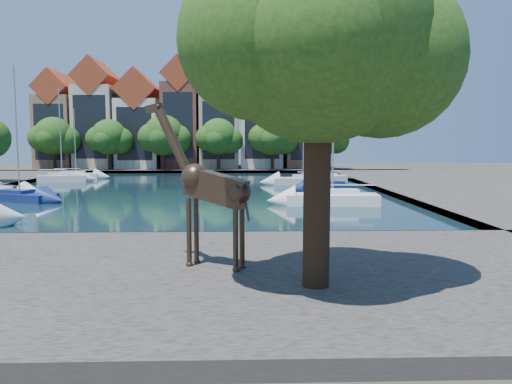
% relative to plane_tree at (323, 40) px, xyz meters
% --- Properties ---
extents(ground, '(160.00, 160.00, 0.00)m').
position_rel_plane_tree_xyz_m(ground, '(-7.62, 9.01, -7.67)').
color(ground, '#38332B').
rests_on(ground, ground).
extents(water_basin, '(38.00, 50.00, 0.08)m').
position_rel_plane_tree_xyz_m(water_basin, '(-7.62, 33.01, -7.63)').
color(water_basin, black).
rests_on(water_basin, ground).
extents(near_quay, '(50.00, 14.00, 0.50)m').
position_rel_plane_tree_xyz_m(near_quay, '(-7.62, 2.01, -7.42)').
color(near_quay, '#4F4944').
rests_on(near_quay, ground).
extents(far_quay, '(60.00, 16.00, 0.50)m').
position_rel_plane_tree_xyz_m(far_quay, '(-7.62, 65.01, -7.42)').
color(far_quay, '#4F4944').
rests_on(far_quay, ground).
extents(right_quay, '(14.00, 52.00, 0.50)m').
position_rel_plane_tree_xyz_m(right_quay, '(17.38, 33.01, -7.42)').
color(right_quay, '#4F4944').
rests_on(right_quay, ground).
extents(plane_tree, '(8.32, 6.40, 10.62)m').
position_rel_plane_tree_xyz_m(plane_tree, '(0.00, 0.00, 0.00)').
color(plane_tree, '#332114').
rests_on(plane_tree, near_quay).
extents(townhouse_west_end, '(5.44, 9.18, 14.93)m').
position_rel_plane_tree_xyz_m(townhouse_west_end, '(-30.62, 64.99, -0.31)').
color(townhouse_west_end, '#87674A').
rests_on(townhouse_west_end, far_quay).
extents(townhouse_west_mid, '(5.94, 9.18, 16.79)m').
position_rel_plane_tree_xyz_m(townhouse_west_mid, '(-24.62, 64.99, 0.56)').
color(townhouse_west_mid, beige).
rests_on(townhouse_west_mid, far_quay).
extents(townhouse_west_inner, '(6.43, 9.18, 15.15)m').
position_rel_plane_tree_xyz_m(townhouse_west_inner, '(-18.12, 64.99, -0.32)').
color(townhouse_west_inner, silver).
rests_on(townhouse_west_inner, far_quay).
extents(townhouse_center, '(5.44, 9.18, 16.93)m').
position_rel_plane_tree_xyz_m(townhouse_center, '(-11.62, 64.99, 0.69)').
color(townhouse_center, brown).
rests_on(townhouse_center, far_quay).
extents(townhouse_east_inner, '(5.94, 9.18, 15.79)m').
position_rel_plane_tree_xyz_m(townhouse_east_inner, '(-5.62, 64.99, 0.06)').
color(townhouse_east_inner, tan).
rests_on(townhouse_east_inner, far_quay).
extents(townhouse_east_mid, '(6.43, 9.18, 16.65)m').
position_rel_plane_tree_xyz_m(townhouse_east_mid, '(0.88, 64.99, 0.43)').
color(townhouse_east_mid, beige).
rests_on(townhouse_east_mid, far_quay).
extents(townhouse_east_end, '(5.44, 9.18, 14.43)m').
position_rel_plane_tree_xyz_m(townhouse_east_end, '(7.38, 64.99, -0.56)').
color(townhouse_east_end, brown).
rests_on(townhouse_east_end, far_quay).
extents(far_tree_far_west, '(7.28, 5.60, 7.68)m').
position_rel_plane_tree_xyz_m(far_tree_far_west, '(-29.51, 59.50, -2.49)').
color(far_tree_far_west, '#332114').
rests_on(far_tree_far_west, far_quay).
extents(far_tree_west, '(6.76, 5.20, 7.36)m').
position_rel_plane_tree_xyz_m(far_tree_west, '(-21.52, 59.50, -2.60)').
color(far_tree_west, '#332114').
rests_on(far_tree_west, far_quay).
extents(far_tree_mid_west, '(7.80, 6.00, 8.00)m').
position_rel_plane_tree_xyz_m(far_tree_mid_west, '(-13.51, 59.50, -2.38)').
color(far_tree_mid_west, '#332114').
rests_on(far_tree_mid_west, far_quay).
extents(far_tree_mid_east, '(7.02, 5.40, 7.52)m').
position_rel_plane_tree_xyz_m(far_tree_mid_east, '(-5.52, 59.50, -2.54)').
color(far_tree_mid_east, '#332114').
rests_on(far_tree_mid_east, far_quay).
extents(far_tree_east, '(7.54, 5.80, 7.84)m').
position_rel_plane_tree_xyz_m(far_tree_east, '(2.49, 59.50, -2.43)').
color(far_tree_east, '#332114').
rests_on(far_tree_east, far_quay).
extents(far_tree_far_east, '(6.76, 5.20, 7.36)m').
position_rel_plane_tree_xyz_m(far_tree_far_east, '(10.48, 59.50, -2.60)').
color(far_tree_far_east, '#332114').
rests_on(far_tree_far_east, far_quay).
extents(giraffe_statue, '(3.72, 2.07, 5.64)m').
position_rel_plane_tree_xyz_m(giraffe_statue, '(-3.45, 2.42, -4.40)').
color(giraffe_statue, '#37281B').
rests_on(giraffe_statue, near_quay).
extents(sailboat_left_b, '(6.34, 4.40, 10.45)m').
position_rel_plane_tree_xyz_m(sailboat_left_b, '(-19.62, 24.76, -7.09)').
color(sailboat_left_b, navy).
rests_on(sailboat_left_b, water_basin).
extents(sailboat_left_d, '(5.45, 3.04, 10.52)m').
position_rel_plane_tree_xyz_m(sailboat_left_d, '(-22.62, 42.59, -6.97)').
color(sailboat_left_d, silver).
rests_on(sailboat_left_d, water_basin).
extents(sailboat_left_e, '(5.92, 2.33, 8.56)m').
position_rel_plane_tree_xyz_m(sailboat_left_e, '(-22.62, 47.48, -7.09)').
color(sailboat_left_e, silver).
rests_on(sailboat_left_e, water_basin).
extents(sailboat_right_a, '(6.88, 2.91, 12.47)m').
position_rel_plane_tree_xyz_m(sailboat_right_a, '(4.38, 21.75, -6.96)').
color(sailboat_right_a, white).
rests_on(sailboat_right_a, water_basin).
extents(sailboat_right_b, '(5.63, 3.00, 10.12)m').
position_rel_plane_tree_xyz_m(sailboat_right_b, '(5.83, 32.02, -7.09)').
color(sailboat_right_b, navy).
rests_on(sailboat_right_b, water_basin).
extents(sailboat_right_c, '(6.79, 2.94, 8.81)m').
position_rel_plane_tree_xyz_m(sailboat_right_c, '(4.38, 38.78, -7.05)').
color(sailboat_right_c, silver).
rests_on(sailboat_right_c, water_basin).
extents(sailboat_right_d, '(5.48, 2.77, 8.80)m').
position_rel_plane_tree_xyz_m(sailboat_right_d, '(7.38, 43.41, -7.11)').
color(sailboat_right_d, white).
rests_on(sailboat_right_d, water_basin).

